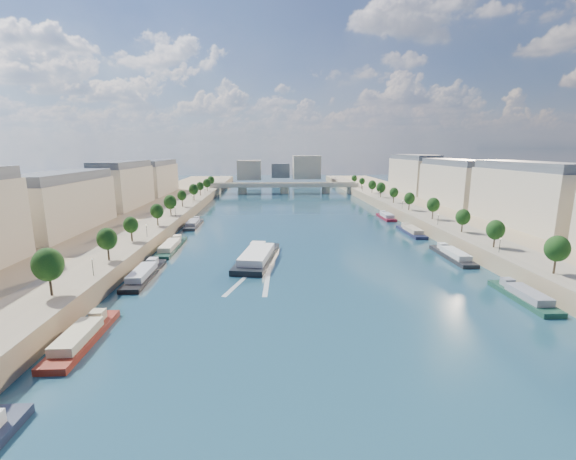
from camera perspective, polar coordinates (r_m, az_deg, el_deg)
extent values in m
plane|color=#0B2233|center=(160.43, 1.50, -0.17)|extent=(700.00, 700.00, 0.00)
cube|color=#9E8460|center=(170.34, -23.43, 0.41)|extent=(44.00, 520.00, 5.00)
cube|color=#9E8460|center=(180.29, 24.97, 0.87)|extent=(44.00, 520.00, 5.00)
cube|color=gray|center=(165.20, -18.62, 1.35)|extent=(14.00, 520.00, 0.10)
cube|color=gray|center=(173.35, 20.65, 1.68)|extent=(14.00, 520.00, 0.10)
cylinder|color=#382B1E|center=(89.94, -31.48, -7.19)|extent=(0.50, 0.50, 3.82)
ellipsoid|color=#123411|center=(88.94, -31.73, -5.00)|extent=(4.80, 4.80, 5.52)
cylinder|color=#382B1E|center=(110.62, -25.65, -3.26)|extent=(0.50, 0.50, 3.82)
ellipsoid|color=#123411|center=(109.80, -25.82, -1.45)|extent=(4.80, 4.80, 5.52)
cylinder|color=#382B1E|center=(132.42, -21.73, -0.57)|extent=(0.50, 0.50, 3.82)
ellipsoid|color=#123411|center=(131.74, -21.85, 0.95)|extent=(4.80, 4.80, 5.52)
cylinder|color=#382B1E|center=(154.87, -18.93, 1.35)|extent=(0.50, 0.50, 3.82)
ellipsoid|color=#123411|center=(154.29, -19.02, 2.66)|extent=(4.80, 4.80, 5.52)
cylinder|color=#382B1E|center=(177.73, -16.85, 2.78)|extent=(0.50, 0.50, 3.82)
ellipsoid|color=#123411|center=(177.22, -16.92, 3.93)|extent=(4.80, 4.80, 5.52)
cylinder|color=#382B1E|center=(200.85, -15.24, 3.88)|extent=(0.50, 0.50, 3.82)
ellipsoid|color=#123411|center=(200.40, -15.29, 4.90)|extent=(4.80, 4.80, 5.52)
cylinder|color=#382B1E|center=(224.16, -13.96, 4.75)|extent=(0.50, 0.50, 3.82)
ellipsoid|color=#123411|center=(223.76, -14.00, 5.66)|extent=(4.80, 4.80, 5.52)
cylinder|color=#382B1E|center=(247.60, -12.92, 5.45)|extent=(0.50, 0.50, 3.82)
ellipsoid|color=#123411|center=(247.23, -12.95, 6.28)|extent=(4.80, 4.80, 5.52)
cylinder|color=#382B1E|center=(271.14, -12.05, 6.03)|extent=(0.50, 0.50, 3.82)
ellipsoid|color=#123411|center=(270.80, -12.09, 6.79)|extent=(4.80, 4.80, 5.52)
cylinder|color=#382B1E|center=(294.75, -11.33, 6.52)|extent=(0.50, 0.50, 3.82)
ellipsoid|color=#123411|center=(294.44, -11.36, 7.22)|extent=(4.80, 4.80, 5.52)
cylinder|color=#382B1E|center=(109.58, 35.12, -4.42)|extent=(0.50, 0.50, 3.82)
ellipsoid|color=#123411|center=(108.76, 35.35, -2.60)|extent=(4.80, 4.80, 5.52)
cylinder|color=#382B1E|center=(128.60, 28.66, -1.55)|extent=(0.50, 0.50, 3.82)
ellipsoid|color=#123411|center=(127.90, 28.82, 0.01)|extent=(4.80, 4.80, 5.52)
cylinder|color=#382B1E|center=(149.07, 23.92, 0.57)|extent=(0.50, 0.50, 3.82)
ellipsoid|color=#123411|center=(148.46, 24.03, 1.93)|extent=(4.80, 4.80, 5.52)
cylinder|color=#382B1E|center=(170.45, 20.34, 2.17)|extent=(0.50, 0.50, 3.82)
ellipsoid|color=#123411|center=(169.93, 20.43, 3.37)|extent=(4.80, 4.80, 5.52)
cylinder|color=#382B1E|center=(192.46, 17.57, 3.41)|extent=(0.50, 0.50, 3.82)
ellipsoid|color=#123411|center=(191.99, 17.64, 4.46)|extent=(4.80, 4.80, 5.52)
cylinder|color=#382B1E|center=(214.89, 15.37, 4.38)|extent=(0.50, 0.50, 3.82)
ellipsoid|color=#123411|center=(214.47, 15.42, 5.33)|extent=(4.80, 4.80, 5.52)
cylinder|color=#382B1E|center=(237.63, 13.58, 5.16)|extent=(0.50, 0.50, 3.82)
ellipsoid|color=#123411|center=(237.25, 13.62, 6.02)|extent=(4.80, 4.80, 5.52)
cylinder|color=#382B1E|center=(260.60, 12.10, 5.80)|extent=(0.50, 0.50, 3.82)
ellipsoid|color=#123411|center=(260.25, 12.14, 6.59)|extent=(4.80, 4.80, 5.52)
cylinder|color=#382B1E|center=(283.73, 10.86, 6.34)|extent=(0.50, 0.50, 3.82)
ellipsoid|color=#123411|center=(283.42, 10.89, 7.06)|extent=(4.80, 4.80, 5.52)
cylinder|color=#382B1E|center=(307.00, 9.81, 6.79)|extent=(0.50, 0.50, 3.82)
ellipsoid|color=#123411|center=(306.71, 9.83, 7.46)|extent=(4.80, 4.80, 5.52)
cylinder|color=black|center=(99.03, -26.95, -5.02)|extent=(0.14, 0.14, 4.00)
sphere|color=#FFE5B2|center=(98.48, -27.06, -3.85)|extent=(0.36, 0.36, 0.36)
cylinder|color=black|center=(135.34, -20.20, -0.16)|extent=(0.14, 0.14, 4.00)
sphere|color=#FFE5B2|center=(134.94, -20.26, 0.71)|extent=(0.36, 0.36, 0.36)
cylinder|color=black|center=(173.28, -16.36, 2.61)|extent=(0.14, 0.14, 4.00)
sphere|color=#FFE5B2|center=(172.97, -16.40, 3.30)|extent=(0.36, 0.36, 0.36)
cylinder|color=black|center=(211.98, -13.90, 4.38)|extent=(0.14, 0.14, 4.00)
sphere|color=#FFE5B2|center=(211.73, -13.93, 4.94)|extent=(0.36, 0.36, 0.36)
cylinder|color=black|center=(251.09, -12.20, 5.59)|extent=(0.14, 0.14, 4.00)
sphere|color=#FFE5B2|center=(250.88, -12.22, 6.07)|extent=(0.36, 0.36, 0.36)
cylinder|color=black|center=(123.15, 28.86, -2.07)|extent=(0.14, 0.14, 4.00)
sphere|color=#FFE5B2|center=(122.71, 28.96, -1.12)|extent=(0.36, 0.36, 0.36)
cylinder|color=black|center=(157.72, 21.34, 1.39)|extent=(0.14, 0.14, 4.00)
sphere|color=#FFE5B2|center=(157.38, 21.40, 2.14)|extent=(0.36, 0.36, 0.36)
cylinder|color=black|center=(194.39, 16.58, 3.57)|extent=(0.14, 0.14, 4.00)
sphere|color=#FFE5B2|center=(194.11, 16.62, 4.19)|extent=(0.36, 0.36, 0.36)
cylinder|color=black|center=(232.16, 13.33, 5.04)|extent=(0.14, 0.14, 4.00)
sphere|color=#FFE5B2|center=(231.92, 13.36, 5.56)|extent=(0.36, 0.36, 0.36)
cylinder|color=black|center=(270.57, 11.00, 6.09)|extent=(0.14, 0.14, 4.00)
sphere|color=#FFE5B2|center=(270.37, 11.01, 6.53)|extent=(0.36, 0.36, 0.36)
cube|color=#BDAB91|center=(158.40, -30.33, 3.55)|extent=(16.00, 52.00, 20.00)
cube|color=#474C54|center=(157.45, -30.78, 7.72)|extent=(14.72, 50.44, 3.20)
cube|color=#BDAB91|center=(211.24, -23.20, 5.93)|extent=(16.00, 52.00, 20.00)
cube|color=#474C54|center=(210.53, -23.46, 9.06)|extent=(14.72, 50.44, 3.20)
cube|color=#BDAB91|center=(266.23, -18.94, 7.30)|extent=(16.00, 52.00, 20.00)
cube|color=#474C54|center=(265.67, -19.11, 9.79)|extent=(14.72, 50.44, 3.20)
cube|color=#BDAB91|center=(170.90, 31.84, 3.89)|extent=(16.00, 52.00, 20.00)
cube|color=#474C54|center=(170.02, 32.27, 7.75)|extent=(14.72, 50.44, 3.20)
cube|color=#BDAB91|center=(220.77, 23.35, 6.13)|extent=(16.00, 52.00, 20.00)
cube|color=#474C54|center=(220.09, 23.60, 9.13)|extent=(14.72, 50.44, 3.20)
cube|color=#BDAB91|center=(273.86, 18.04, 7.47)|extent=(16.00, 52.00, 20.00)
cube|color=#474C54|center=(273.31, 18.20, 9.89)|extent=(14.72, 50.44, 3.20)
cube|color=#BDAB91|center=(367.34, -5.75, 8.83)|extent=(22.00, 18.00, 18.00)
cube|color=#BDAB91|center=(378.62, 2.77, 9.27)|extent=(26.00, 20.00, 22.00)
cube|color=#474C54|center=(392.17, -1.14, 8.79)|extent=(18.00, 16.00, 14.00)
cube|color=#C1B79E|center=(295.74, -0.54, 6.63)|extent=(112.00, 11.00, 2.20)
cube|color=#C1B79E|center=(290.63, -0.50, 6.83)|extent=(112.00, 0.80, 0.90)
cube|color=#C1B79E|center=(300.58, -0.58, 7.00)|extent=(112.00, 0.80, 0.90)
cylinder|color=#C1B79E|center=(296.53, -6.76, 5.84)|extent=(6.40, 6.40, 5.00)
cylinder|color=#C1B79E|center=(296.11, -0.54, 5.92)|extent=(6.40, 6.40, 5.00)
cylinder|color=#C1B79E|center=(299.13, 5.63, 5.92)|extent=(6.40, 6.40, 5.00)
cube|color=#C1B79E|center=(298.54, -10.61, 5.76)|extent=(6.00, 12.00, 5.00)
cube|color=#C1B79E|center=(302.73, 9.39, 5.89)|extent=(6.00, 12.00, 5.00)
cube|color=black|center=(118.91, -4.59, -4.27)|extent=(14.38, 32.88, 2.27)
cube|color=white|center=(115.87, -4.64, -3.60)|extent=(10.87, 21.63, 2.04)
cube|color=white|center=(127.58, -4.49, -2.20)|extent=(5.13, 4.53, 1.80)
cube|color=silver|center=(103.03, -6.64, -7.20)|extent=(8.68, 25.23, 0.04)
cube|color=silver|center=(102.80, -3.05, -7.18)|extent=(2.48, 26.03, 0.04)
cube|color=maroon|center=(80.19, -28.10, -14.16)|extent=(5.00, 21.73, 1.80)
cube|color=#C3B892|center=(78.08, -28.77, -13.56)|extent=(4.10, 11.95, 1.60)
cube|color=#C3B892|center=(84.85, -26.36, -11.22)|extent=(2.50, 2.61, 1.80)
cube|color=black|center=(110.65, -20.44, -6.39)|extent=(5.00, 25.55, 1.80)
cube|color=#B2B7BF|center=(108.29, -20.83, -5.87)|extent=(4.10, 14.05, 1.60)
cube|color=#B2B7BF|center=(117.13, -19.40, -4.39)|extent=(2.50, 3.07, 1.80)
cube|color=#17392D|center=(137.69, -16.86, -2.60)|extent=(5.00, 27.50, 1.80)
cube|color=beige|center=(135.22, -17.12, -2.14)|extent=(4.10, 15.13, 1.60)
cube|color=beige|center=(145.06, -16.13, -1.10)|extent=(2.50, 3.30, 1.80)
cube|color=#2B2B2E|center=(176.15, -13.77, 0.69)|extent=(5.00, 22.97, 1.80)
cube|color=gray|center=(174.06, -13.91, 1.12)|extent=(4.10, 12.64, 1.60)
cube|color=gray|center=(182.48, -13.40, 1.66)|extent=(2.50, 2.76, 1.80)
cube|color=#1A4232|center=(103.71, 31.47, -8.66)|extent=(5.00, 20.43, 1.80)
cube|color=gray|center=(101.92, 32.08, -8.06)|extent=(4.10, 11.23, 1.60)
cube|color=gray|center=(107.93, 29.76, -6.70)|extent=(2.50, 2.45, 1.80)
cube|color=black|center=(132.04, 23.14, -3.68)|extent=(5.00, 23.67, 1.80)
cube|color=silver|center=(129.98, 23.56, -3.17)|extent=(4.10, 13.02, 1.60)
cube|color=silver|center=(137.79, 21.92, -2.18)|extent=(2.50, 2.84, 1.80)
cube|color=#1C213F|center=(163.84, 17.76, -0.38)|extent=(5.00, 23.23, 1.80)
cube|color=#C6B294|center=(161.80, 18.02, 0.07)|extent=(4.10, 12.77, 1.60)
cube|color=#C6B294|center=(169.88, 16.98, 0.72)|extent=(2.50, 2.79, 1.80)
cube|color=maroon|center=(195.20, 14.32, 1.74)|extent=(5.00, 19.03, 1.80)
cube|color=silver|center=(193.48, 14.48, 2.15)|extent=(4.10, 10.47, 1.60)
cube|color=silver|center=(200.28, 13.87, 2.54)|extent=(2.50, 2.28, 1.80)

